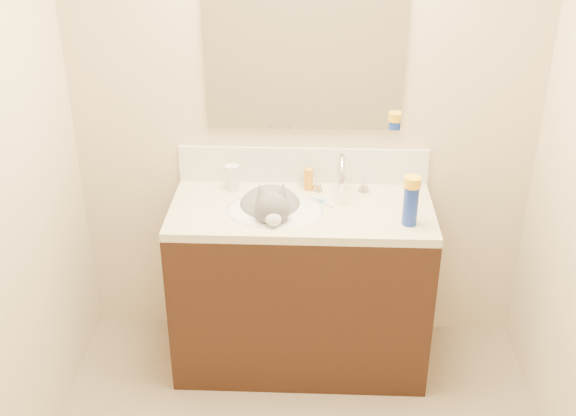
# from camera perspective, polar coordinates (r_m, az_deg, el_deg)

# --- Properties ---
(room_shell) EXTENTS (2.24, 2.54, 2.52)m
(room_shell) POSITION_cam_1_polar(r_m,az_deg,el_deg) (2.13, 0.57, 2.87)
(room_shell) COLOR beige
(room_shell) RESTS_ON ground
(vanity_cabinet) EXTENTS (1.20, 0.55, 0.82)m
(vanity_cabinet) POSITION_cam_1_polar(r_m,az_deg,el_deg) (3.51, 1.02, -6.44)
(vanity_cabinet) COLOR black
(vanity_cabinet) RESTS_ON ground
(counter_slab) EXTENTS (1.20, 0.55, 0.04)m
(counter_slab) POSITION_cam_1_polar(r_m,az_deg,el_deg) (3.29, 1.08, -0.23)
(counter_slab) COLOR beige
(counter_slab) RESTS_ON vanity_cabinet
(basin) EXTENTS (0.45, 0.36, 0.14)m
(basin) POSITION_cam_1_polar(r_m,az_deg,el_deg) (3.29, -1.03, -1.21)
(basin) COLOR white
(basin) RESTS_ON vanity_cabinet
(faucet) EXTENTS (0.28, 0.20, 0.21)m
(faucet) POSITION_cam_1_polar(r_m,az_deg,el_deg) (3.37, 4.22, 2.39)
(faucet) COLOR silver
(faucet) RESTS_ON counter_slab
(cat) EXTENTS (0.38, 0.44, 0.33)m
(cat) POSITION_cam_1_polar(r_m,az_deg,el_deg) (3.30, -1.36, -0.25)
(cat) COLOR #595659
(cat) RESTS_ON basin
(backsplash) EXTENTS (1.20, 0.02, 0.18)m
(backsplash) POSITION_cam_1_polar(r_m,az_deg,el_deg) (3.48, 1.20, 3.40)
(backsplash) COLOR silver
(backsplash) RESTS_ON counter_slab
(mirror) EXTENTS (0.90, 0.02, 0.80)m
(mirror) POSITION_cam_1_polar(r_m,az_deg,el_deg) (3.28, 1.31, 12.83)
(mirror) COLOR white
(mirror) RESTS_ON room_shell
(pill_bottle) EXTENTS (0.08, 0.08, 0.12)m
(pill_bottle) POSITION_cam_1_polar(r_m,az_deg,el_deg) (3.43, -4.43, 2.43)
(pill_bottle) COLOR silver
(pill_bottle) RESTS_ON counter_slab
(pill_label) EXTENTS (0.07, 0.07, 0.04)m
(pill_label) POSITION_cam_1_polar(r_m,az_deg,el_deg) (3.44, -4.42, 2.17)
(pill_label) COLOR orange
(pill_label) RESTS_ON pill_bottle
(silver_jar) EXTENTS (0.06, 0.06, 0.06)m
(silver_jar) POSITION_cam_1_polar(r_m,az_deg,el_deg) (3.46, 1.28, 2.16)
(silver_jar) COLOR #B7B7BC
(silver_jar) RESTS_ON counter_slab
(amber_bottle) EXTENTS (0.05, 0.05, 0.11)m
(amber_bottle) POSITION_cam_1_polar(r_m,az_deg,el_deg) (3.42, 1.63, 2.29)
(amber_bottle) COLOR orange
(amber_bottle) RESTS_ON counter_slab
(toothbrush) EXTENTS (0.11, 0.12, 0.01)m
(toothbrush) POSITION_cam_1_polar(r_m,az_deg,el_deg) (3.32, 2.73, 0.53)
(toothbrush) COLOR silver
(toothbrush) RESTS_ON counter_slab
(toothbrush_head) EXTENTS (0.04, 0.04, 0.02)m
(toothbrush_head) POSITION_cam_1_polar(r_m,az_deg,el_deg) (3.32, 2.73, 0.59)
(toothbrush_head) COLOR #6AB2E1
(toothbrush_head) RESTS_ON counter_slab
(spray_can) EXTENTS (0.08, 0.08, 0.18)m
(spray_can) POSITION_cam_1_polar(r_m,az_deg,el_deg) (3.14, 9.65, 0.17)
(spray_can) COLOR #162F9E
(spray_can) RESTS_ON counter_slab
(spray_cap) EXTENTS (0.08, 0.08, 0.04)m
(spray_cap) POSITION_cam_1_polar(r_m,az_deg,el_deg) (3.09, 9.81, 2.04)
(spray_cap) COLOR yellow
(spray_cap) RESTS_ON spray_can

